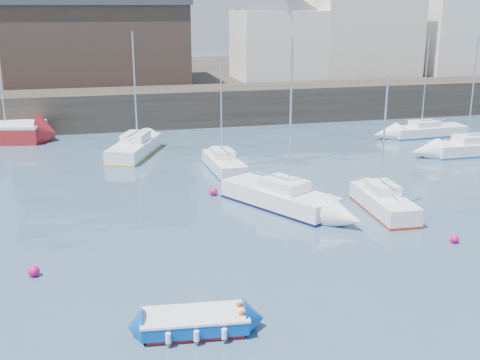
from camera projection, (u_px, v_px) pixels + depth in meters
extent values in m
plane|color=#2D4760|center=(331.00, 329.00, 18.89)|extent=(220.00, 220.00, 0.00)
cube|color=#28231E|center=(175.00, 106.00, 51.09)|extent=(90.00, 5.00, 3.00)
cube|color=#28231E|center=(153.00, 82.00, 67.89)|extent=(90.00, 32.00, 2.80)
cube|color=beige|center=(361.00, 31.00, 60.59)|extent=(10.00, 8.00, 9.00)
cube|color=white|center=(460.00, 37.00, 62.86)|extent=(9.00, 7.00, 7.50)
cube|color=white|center=(277.00, 45.00, 58.40)|extent=(8.00, 7.00, 6.50)
cube|color=#3D2D26|center=(98.00, 44.00, 55.82)|extent=(16.00, 10.00, 7.00)
cube|color=#3A3D44|center=(95.00, 2.00, 54.75)|extent=(16.40, 10.40, 0.60)
cube|color=maroon|center=(195.00, 330.00, 18.73)|extent=(3.10, 1.52, 0.15)
cube|color=#0046AD|center=(195.00, 322.00, 18.65)|extent=(3.38, 1.71, 0.41)
cube|color=white|center=(194.00, 315.00, 18.58)|extent=(3.44, 1.74, 0.07)
cube|color=white|center=(194.00, 320.00, 18.63)|extent=(2.69, 1.23, 0.37)
cube|color=tan|center=(194.00, 317.00, 18.61)|extent=(0.33, 0.99, 0.06)
cylinder|color=white|center=(167.00, 312.00, 19.30)|extent=(0.17, 0.17, 0.33)
cylinder|color=white|center=(168.00, 338.00, 17.78)|extent=(0.17, 0.17, 0.33)
cylinder|color=white|center=(193.00, 310.00, 19.42)|extent=(0.17, 0.17, 0.33)
cylinder|color=white|center=(196.00, 336.00, 17.90)|extent=(0.17, 0.17, 0.33)
cylinder|color=white|center=(219.00, 308.00, 19.53)|extent=(0.17, 0.17, 0.33)
cylinder|color=white|center=(224.00, 334.00, 18.01)|extent=(0.17, 0.17, 0.33)
cylinder|color=silver|center=(2.00, 95.00, 43.93)|extent=(0.11, 0.11, 4.22)
cube|color=white|center=(279.00, 198.00, 30.26)|extent=(4.98, 6.58, 0.96)
cube|color=#0B0E3A|center=(279.00, 205.00, 30.38)|extent=(5.02, 6.64, 0.13)
cube|color=white|center=(284.00, 185.00, 29.83)|extent=(2.45, 2.71, 0.53)
cylinder|color=silver|center=(291.00, 118.00, 28.65)|extent=(0.11, 0.11, 7.37)
cube|color=white|center=(384.00, 203.00, 29.47)|extent=(1.85, 5.10, 0.91)
cube|color=maroon|center=(383.00, 211.00, 29.58)|extent=(1.87, 5.15, 0.12)
cube|color=white|center=(383.00, 188.00, 29.51)|extent=(1.29, 1.82, 0.50)
cylinder|color=silver|center=(384.00, 134.00, 29.00)|extent=(0.10, 0.10, 5.78)
cube|color=white|center=(474.00, 148.00, 40.92)|extent=(6.17, 2.06, 0.85)
cube|color=#1753A0|center=(474.00, 153.00, 41.02)|extent=(6.23, 2.09, 0.11)
cube|color=white|center=(471.00, 139.00, 40.66)|extent=(2.17, 1.51, 0.47)
cylinder|color=silver|center=(473.00, 90.00, 39.66)|extent=(0.09, 0.09, 7.06)
cube|color=white|center=(224.00, 164.00, 36.86)|extent=(1.84, 5.08, 0.82)
cube|color=#0F509C|center=(224.00, 170.00, 36.96)|extent=(1.85, 5.13, 0.11)
cube|color=white|center=(223.00, 153.00, 36.91)|extent=(1.28, 1.81, 0.46)
cylinder|color=silver|center=(221.00, 110.00, 36.40)|extent=(0.09, 0.09, 5.77)
cube|color=white|center=(428.00, 131.00, 46.64)|extent=(6.12, 2.30, 0.77)
cube|color=#004598|center=(427.00, 135.00, 46.74)|extent=(6.18, 2.32, 0.10)
cube|color=white|center=(425.00, 124.00, 46.39)|extent=(2.19, 1.57, 0.43)
cylinder|color=silver|center=(425.00, 82.00, 45.39)|extent=(0.09, 0.09, 6.91)
cube|color=white|center=(135.00, 148.00, 40.67)|extent=(4.28, 6.57, 0.94)
cube|color=gold|center=(135.00, 154.00, 40.79)|extent=(4.32, 6.63, 0.13)
cube|color=white|center=(136.00, 137.00, 40.76)|extent=(2.24, 2.61, 0.52)
cylinder|color=silver|center=(135.00, 87.00, 40.12)|extent=(0.10, 0.10, 7.22)
sphere|color=#DC0869|center=(34.00, 276.00, 22.61)|extent=(0.44, 0.44, 0.44)
sphere|color=#DC0869|center=(454.00, 243.00, 25.79)|extent=(0.38, 0.38, 0.38)
sphere|color=#DC0869|center=(213.00, 195.00, 32.19)|extent=(0.45, 0.45, 0.45)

